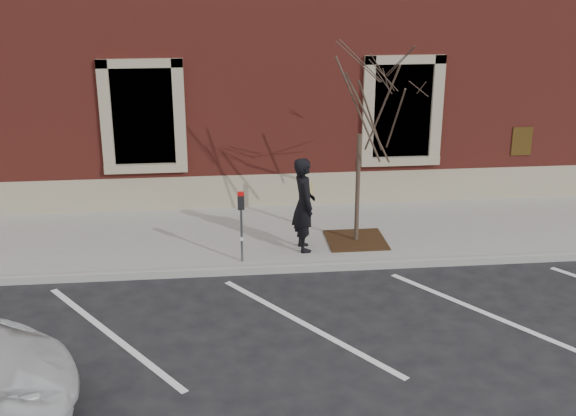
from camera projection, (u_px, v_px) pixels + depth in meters
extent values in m
plane|color=#28282B|center=(291.00, 271.00, 14.11)|extent=(120.00, 120.00, 0.00)
cube|color=#9F9D95|center=(283.00, 235.00, 15.73)|extent=(40.00, 3.50, 0.15)
cube|color=#9E9E99|center=(291.00, 269.00, 14.04)|extent=(40.00, 0.12, 0.15)
cube|color=maroon|center=(261.00, 26.00, 20.08)|extent=(40.00, 8.50, 8.00)
cube|color=gray|center=(275.00, 190.00, 17.25)|extent=(40.00, 0.06, 0.80)
cube|color=black|center=(144.00, 115.00, 16.46)|extent=(1.40, 0.30, 2.20)
cube|color=gray|center=(146.00, 168.00, 16.70)|extent=(1.90, 0.20, 0.20)
cube|color=black|center=(401.00, 110.00, 17.05)|extent=(1.40, 0.30, 2.20)
cube|color=gray|center=(400.00, 161.00, 17.28)|extent=(1.90, 0.20, 0.20)
imported|color=black|center=(304.00, 204.00, 14.48)|extent=(0.54, 0.75, 1.93)
cylinder|color=#595B60|center=(242.00, 236.00, 14.02)|extent=(0.05, 0.05, 1.08)
cube|color=black|center=(241.00, 202.00, 13.80)|extent=(0.13, 0.10, 0.28)
cube|color=red|center=(241.00, 194.00, 13.74)|extent=(0.12, 0.09, 0.06)
cube|color=white|center=(242.00, 239.00, 14.00)|extent=(0.05, 0.00, 0.08)
cube|color=#3A2612|center=(356.00, 240.00, 15.22)|extent=(1.22, 1.22, 0.03)
cylinder|color=#443229|center=(358.00, 189.00, 14.85)|extent=(0.09, 0.09, 2.30)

